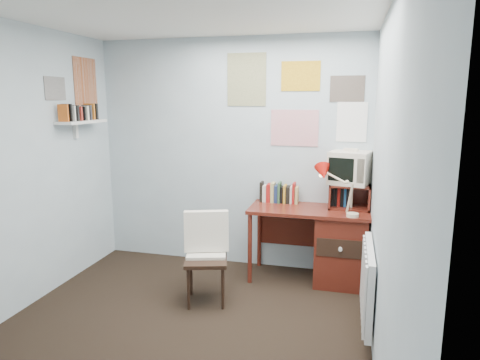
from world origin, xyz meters
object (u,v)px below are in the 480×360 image
object	(u,v)px
desk_chair	(206,260)
desk_lamp	(354,195)
desk	(335,244)
tv_riser	(349,196)
crt_tv	(350,166)
wall_shelf	(82,122)
radiator	(368,283)

from	to	relation	value
desk_chair	desk_lamp	distance (m)	1.50
desk	tv_riser	xyz separation A→B (m)	(0.12, 0.11, 0.48)
crt_tv	wall_shelf	distance (m)	2.76
tv_riser	desk	bearing A→B (deg)	-137.04
tv_riser	radiator	xyz separation A→B (m)	(0.17, -1.04, -0.47)
crt_tv	radiator	bearing A→B (deg)	-66.47
wall_shelf	desk_chair	bearing A→B (deg)	-14.41
desk	desk_lamp	distance (m)	0.62
desk_chair	wall_shelf	size ratio (longest dim) A/B	1.30
tv_riser	radiator	distance (m)	1.15
desk	wall_shelf	world-z (taller)	wall_shelf
desk_chair	radiator	size ratio (longest dim) A/B	1.01
wall_shelf	tv_riser	bearing A→B (deg)	10.32
radiator	tv_riser	bearing A→B (deg)	99.28
radiator	desk_lamp	bearing A→B (deg)	100.50
radiator	desk_chair	bearing A→B (deg)	172.82
desk_chair	desk_lamp	size ratio (longest dim) A/B	1.90
tv_riser	wall_shelf	xyz separation A→B (m)	(-2.69, -0.49, 0.74)
desk_lamp	crt_tv	world-z (taller)	crt_tv
radiator	wall_shelf	size ratio (longest dim) A/B	1.29
desk_chair	wall_shelf	bearing A→B (deg)	149.42
desk_chair	tv_riser	xyz separation A→B (m)	(1.24, 0.86, 0.48)
radiator	desk	bearing A→B (deg)	107.24
desk_chair	crt_tv	bearing A→B (deg)	19.37
desk	desk_chair	xyz separation A→B (m)	(-1.12, -0.75, -0.00)
desk_lamp	wall_shelf	world-z (taller)	wall_shelf
tv_riser	desk_chair	bearing A→B (deg)	-145.23
desk	crt_tv	size ratio (longest dim) A/B	3.18
desk_lamp	radiator	distance (m)	0.92
desk	desk_chair	world-z (taller)	desk_chair
desk_lamp	radiator	xyz separation A→B (m)	(0.13, -0.72, -0.55)
radiator	wall_shelf	xyz separation A→B (m)	(-2.86, 0.55, 1.20)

